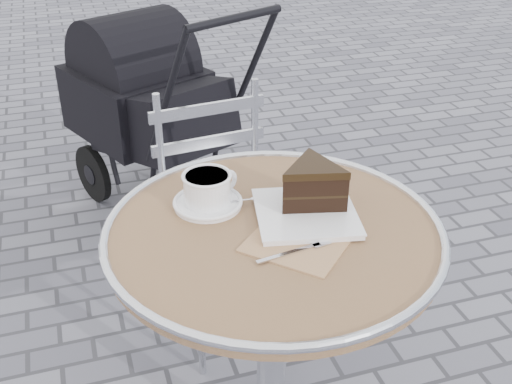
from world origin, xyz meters
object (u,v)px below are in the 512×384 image
object	(u,v)px
cafe_table	(273,291)
cappuccino_set	(208,192)
cake_plate_set	(311,192)
bistro_chair	(218,188)
baby_stroller	(151,114)

from	to	relation	value
cafe_table	cappuccino_set	distance (m)	0.26
cafe_table	cake_plate_set	distance (m)	0.24
cafe_table	cappuccino_set	bearing A→B (deg)	128.35
cafe_table	bistro_chair	world-z (taller)	bistro_chair
cafe_table	cappuccino_set	size ratio (longest dim) A/B	4.19
cake_plate_set	bistro_chair	xyz separation A→B (m)	(-0.07, 0.57, -0.29)
cappuccino_set	cake_plate_set	size ratio (longest dim) A/B	0.50
cappuccino_set	baby_stroller	world-z (taller)	baby_stroller
cappuccino_set	bistro_chair	bearing A→B (deg)	51.23
cappuccino_set	cake_plate_set	world-z (taller)	cake_plate_set
bistro_chair	baby_stroller	size ratio (longest dim) A/B	0.81
bistro_chair	cafe_table	bearing A→B (deg)	-98.61
bistro_chair	cappuccino_set	bearing A→B (deg)	-111.89
baby_stroller	cappuccino_set	bearing A→B (deg)	-116.32
cake_plate_set	bistro_chair	distance (m)	0.64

